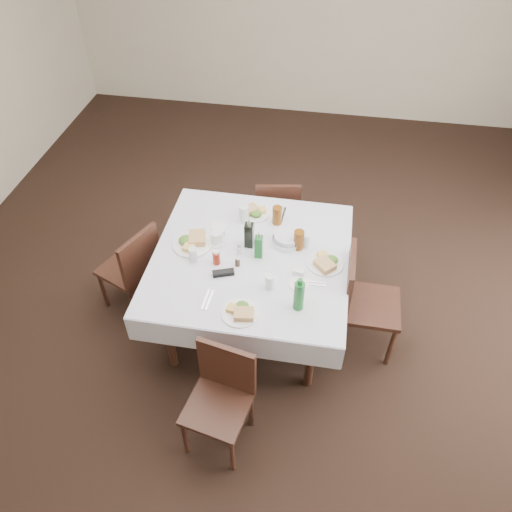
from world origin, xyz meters
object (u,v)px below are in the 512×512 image
Objects in this scene: water_e at (306,240)px; coffee_mug at (217,238)px; chair_north at (277,211)px; ketchup_bottle at (216,258)px; dining_table at (251,263)px; water_s at (270,282)px; bread_basket at (287,239)px; chair_south at (222,391)px; chair_west at (134,266)px; green_bottle at (299,295)px; water_n at (244,214)px; oil_cruet_dark at (249,234)px; chair_east at (361,297)px; water_w at (193,255)px; oil_cruet_green at (259,246)px.

water_e is 0.67m from coffee_mug.
chair_north is 7.15× the size of ketchup_bottle.
water_s is (0.18, -0.29, 0.13)m from dining_table.
water_s is at bearing -113.87° from water_e.
bread_basket is at bearing 9.95° from coffee_mug.
water_e is at bearing 66.13° from water_s.
chair_south is at bearing -91.11° from dining_table.
chair_west reaches higher than dining_table.
green_bottle reaches higher than coffee_mug.
water_n is (0.83, 0.38, 0.35)m from chair_west.
bread_basket is (0.26, 1.16, 0.33)m from chair_south.
water_s is at bearing -61.45° from oil_cruet_dark.
dining_table is 0.29m from ketchup_bottle.
water_n is at bearing 152.25° from bread_basket.
water_w is (-1.24, -0.07, 0.30)m from chair_east.
oil_cruet_green reaches higher than chair_east.
coffee_mug reaches higher than bread_basket.
chair_east is at bearing 20.07° from water_s.
chair_south is 1.00m from water_w.
dining_table is at bearing 88.89° from chair_south.
water_w reaches higher than coffee_mug.
water_n is at bearing 157.32° from water_e.
chair_south is 0.97× the size of chair_west.
coffee_mug is (-0.46, 0.39, -0.01)m from water_s.
water_e is (1.34, 0.16, 0.34)m from chair_west.
dining_table is 0.22m from oil_cruet_dark.
chair_north is 3.63× the size of bread_basket.
oil_cruet_dark is at bearing 107.48° from dining_table.
chair_west reaches higher than bread_basket.
water_e is at bearing 19.96° from water_w.
coffee_mug is at bearing -170.05° from bread_basket.
green_bottle is (0.40, -0.43, 0.19)m from dining_table.
bread_basket is (0.17, -0.72, 0.33)m from chair_north.
green_bottle is (0.52, -0.82, 0.05)m from water_n.
water_s is at bearing 73.54° from chair_south.
chair_west is 7.37× the size of ketchup_bottle.
chair_west is at bearing 133.73° from chair_south.
ketchup_bottle reaches higher than chair_north.
water_w is at bearing 158.44° from green_bottle.
water_w reaches higher than chair_west.
oil_cruet_dark reaches higher than water_w.
chair_east is 0.86m from oil_cruet_green.
green_bottle is (0.34, -0.44, 0.02)m from oil_cruet_green.
green_bottle is at bearing -76.47° from chair_north.
water_s is 0.33m from oil_cruet_green.
chair_north is 1.88m from chair_south.
water_e is at bearing -7.81° from bread_basket.
chair_east is at bearing -24.31° from water_n.
oil_cruet_dark is 0.98× the size of green_bottle.
water_w is at bearing -164.95° from oil_cruet_green.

